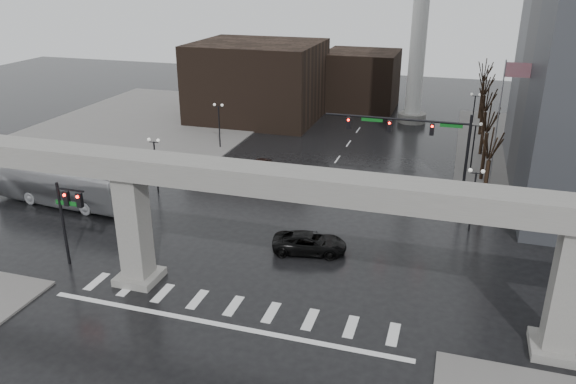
% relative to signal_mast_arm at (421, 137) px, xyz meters
% --- Properties ---
extents(ground, '(160.00, 160.00, 0.00)m').
position_rel_signal_mast_arm_xyz_m(ground, '(-8.99, -18.80, -5.83)').
color(ground, black).
rests_on(ground, ground).
extents(sidewalk_nw, '(28.00, 36.00, 0.15)m').
position_rel_signal_mast_arm_xyz_m(sidewalk_nw, '(-34.99, 17.20, -5.75)').
color(sidewalk_nw, '#63615F').
rests_on(sidewalk_nw, ground).
extents(elevated_guideway, '(48.00, 2.60, 8.70)m').
position_rel_signal_mast_arm_xyz_m(elevated_guideway, '(-7.73, -18.80, 1.05)').
color(elevated_guideway, gray).
rests_on(elevated_guideway, ground).
extents(building_far_left, '(16.00, 14.00, 10.00)m').
position_rel_signal_mast_arm_xyz_m(building_far_left, '(-22.99, 23.20, -0.83)').
color(building_far_left, black).
rests_on(building_far_left, ground).
extents(building_far_mid, '(10.00, 10.00, 8.00)m').
position_rel_signal_mast_arm_xyz_m(building_far_mid, '(-10.99, 33.20, -1.83)').
color(building_far_mid, black).
rests_on(building_far_mid, ground).
extents(smokestack, '(3.60, 3.60, 30.00)m').
position_rel_signal_mast_arm_xyz_m(smokestack, '(-2.99, 27.20, 7.52)').
color(smokestack, silver).
rests_on(smokestack, ground).
extents(signal_mast_arm, '(12.12, 0.43, 8.00)m').
position_rel_signal_mast_arm_xyz_m(signal_mast_arm, '(0.00, 0.00, 0.00)').
color(signal_mast_arm, black).
rests_on(signal_mast_arm, ground).
extents(signal_left_pole, '(2.30, 0.30, 6.00)m').
position_rel_signal_mast_arm_xyz_m(signal_left_pole, '(-21.24, -18.30, -1.76)').
color(signal_left_pole, black).
rests_on(signal_left_pole, ground).
extents(flagpole_assembly, '(2.06, 0.12, 12.00)m').
position_rel_signal_mast_arm_xyz_m(flagpole_assembly, '(6.30, 3.20, 1.70)').
color(flagpole_assembly, silver).
rests_on(flagpole_assembly, ground).
extents(lamp_right_0, '(1.22, 0.32, 5.11)m').
position_rel_signal_mast_arm_xyz_m(lamp_right_0, '(4.51, -4.80, -2.36)').
color(lamp_right_0, black).
rests_on(lamp_right_0, ground).
extents(lamp_right_1, '(1.22, 0.32, 5.11)m').
position_rel_signal_mast_arm_xyz_m(lamp_right_1, '(4.51, 9.20, -2.36)').
color(lamp_right_1, black).
rests_on(lamp_right_1, ground).
extents(lamp_right_2, '(1.22, 0.32, 5.11)m').
position_rel_signal_mast_arm_xyz_m(lamp_right_2, '(4.51, 23.20, -2.36)').
color(lamp_right_2, black).
rests_on(lamp_right_2, ground).
extents(lamp_left_0, '(1.22, 0.32, 5.11)m').
position_rel_signal_mast_arm_xyz_m(lamp_left_0, '(-22.49, -4.80, -2.36)').
color(lamp_left_0, black).
rests_on(lamp_left_0, ground).
extents(lamp_left_1, '(1.22, 0.32, 5.11)m').
position_rel_signal_mast_arm_xyz_m(lamp_left_1, '(-22.49, 9.20, -2.36)').
color(lamp_left_1, black).
rests_on(lamp_left_1, ground).
extents(lamp_left_2, '(1.22, 0.32, 5.11)m').
position_rel_signal_mast_arm_xyz_m(lamp_left_2, '(-22.49, 23.20, -2.36)').
color(lamp_left_2, black).
rests_on(lamp_left_2, ground).
extents(tree_right_0, '(1.09, 1.58, 7.50)m').
position_rel_signal_mast_arm_xyz_m(tree_right_0, '(5.54, -0.78, -3.04)').
color(tree_right_0, black).
rests_on(tree_right_0, ground).
extents(tree_right_1, '(1.09, 1.61, 7.67)m').
position_rel_signal_mast_arm_xyz_m(tree_right_1, '(5.54, 7.22, -2.98)').
color(tree_right_1, black).
rests_on(tree_right_1, ground).
extents(tree_right_2, '(1.10, 1.63, 7.85)m').
position_rel_signal_mast_arm_xyz_m(tree_right_2, '(5.54, 15.22, -2.91)').
color(tree_right_2, black).
rests_on(tree_right_2, ground).
extents(tree_right_3, '(1.11, 1.66, 8.02)m').
position_rel_signal_mast_arm_xyz_m(tree_right_3, '(5.54, 23.22, -2.85)').
color(tree_right_3, black).
rests_on(tree_right_3, ground).
extents(tree_right_4, '(1.12, 1.69, 8.19)m').
position_rel_signal_mast_arm_xyz_m(tree_right_4, '(5.54, 31.22, -2.79)').
color(tree_right_4, black).
rests_on(tree_right_4, ground).
extents(pickup_truck, '(5.62, 3.34, 1.46)m').
position_rel_signal_mast_arm_xyz_m(pickup_truck, '(-6.40, -11.81, -5.10)').
color(pickup_truck, black).
rests_on(pickup_truck, ground).
extents(city_bus, '(13.24, 4.20, 3.63)m').
position_rel_signal_mast_arm_xyz_m(city_bus, '(-28.98, -9.32, -4.02)').
color(city_bus, '#A8A9AD').
rests_on(city_bus, ground).
extents(far_car, '(1.72, 4.27, 1.45)m').
position_rel_signal_mast_arm_xyz_m(far_car, '(-15.40, 2.33, -5.10)').
color(far_car, black).
rests_on(far_car, ground).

